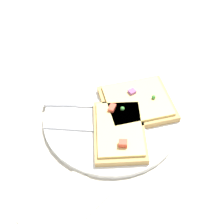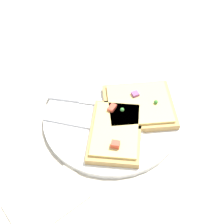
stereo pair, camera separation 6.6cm
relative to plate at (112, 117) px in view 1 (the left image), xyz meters
The scene contains 8 objects.
ground_plane 0.01m from the plate, ahead, with size 4.00×4.00×0.00m, color #BCB29E.
plate is the anchor object (origin of this frame).
fork 0.05m from the plate, 12.50° to the left, with size 0.14×0.18×0.01m.
knife 0.08m from the plate, 71.99° to the right, with size 0.14×0.16×0.01m.
pizza_slice_main 0.06m from the plate, 158.89° to the left, with size 0.20×0.19×0.03m.
pizza_slice_corner 0.05m from the plate, 59.30° to the left, with size 0.18×0.18×0.03m.
crumb_scatter 0.02m from the plate, 161.05° to the left, with size 0.08×0.11×0.01m.
napkin 0.22m from the plate, 20.23° to the left, with size 0.14×0.08×0.01m.
Camera 1 is at (0.32, 0.29, 0.53)m, focal length 50.00 mm.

